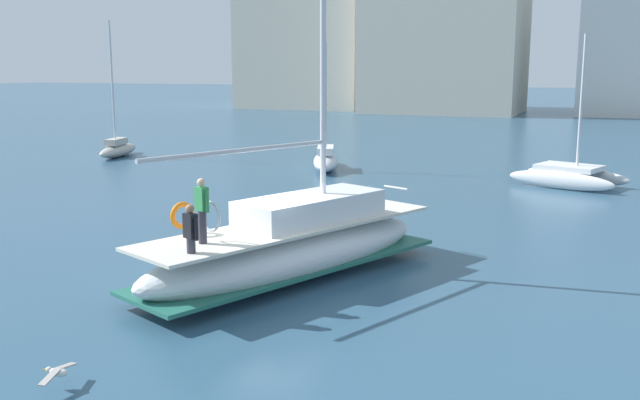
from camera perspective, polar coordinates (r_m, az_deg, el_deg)
ground_plane at (r=19.06m, az=-4.23°, el=-6.46°), size 400.00×400.00×0.00m
main_sailboat at (r=19.01m, az=-2.14°, el=-3.64°), size 5.87×9.79×13.11m
moored_sloop_near at (r=46.99m, az=-16.01°, el=4.07°), size 2.29×4.99×8.49m
moored_sloop_far at (r=35.75m, az=19.45°, el=1.97°), size 5.63×4.02×7.13m
moored_catamaran at (r=39.41m, az=0.45°, el=3.31°), size 3.28×5.79×6.96m
seagull at (r=13.59m, az=-20.45°, el=-12.88°), size 0.48×0.98×0.16m
waterfront_buildings at (r=94.50m, az=12.35°, el=13.85°), size 79.89×21.68×26.70m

